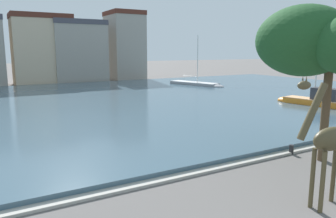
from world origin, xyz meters
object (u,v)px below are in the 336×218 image
object	(u,v)px
giraffe_statue	(329,142)
shade_tree	(327,42)
sailboat_orange	(314,101)
sailboat_grey	(198,85)
mooring_bollard	(291,149)

from	to	relation	value
giraffe_statue	shade_tree	size ratio (longest dim) A/B	0.61
shade_tree	sailboat_orange	bearing A→B (deg)	37.00
sailboat_grey	shade_tree	world-z (taller)	shade_tree
sailboat_grey	sailboat_orange	bearing A→B (deg)	-91.98
giraffe_statue	sailboat_grey	world-z (taller)	sailboat_grey
giraffe_statue	shade_tree	bearing A→B (deg)	38.22
mooring_bollard	shade_tree	bearing A→B (deg)	-74.83
sailboat_orange	giraffe_statue	bearing A→B (deg)	-142.69
giraffe_statue	shade_tree	xyz separation A→B (m)	(4.31, 3.40, 3.45)
giraffe_statue	sailboat_grey	bearing A→B (deg)	61.63
giraffe_statue	sailboat_orange	world-z (taller)	sailboat_orange
giraffe_statue	mooring_bollard	xyz separation A→B (m)	(3.96, 4.69, -2.14)
sailboat_orange	shade_tree	size ratio (longest dim) A/B	1.18
shade_tree	sailboat_grey	bearing A→B (deg)	65.43
sailboat_grey	shade_tree	size ratio (longest dim) A/B	1.22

